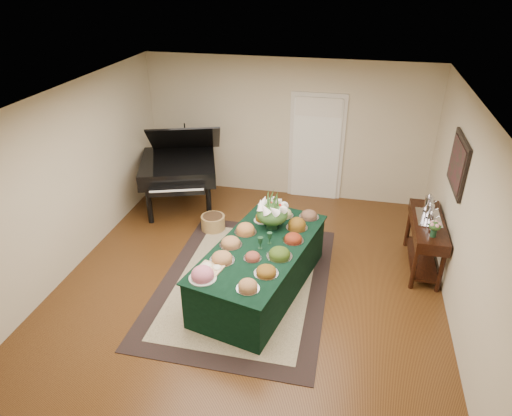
% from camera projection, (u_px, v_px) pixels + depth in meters
% --- Properties ---
extents(ground, '(6.00, 6.00, 0.00)m').
position_uv_depth(ground, '(252.00, 279.00, 6.85)').
color(ground, black).
rests_on(ground, ground).
extents(area_rug, '(2.42, 3.39, 0.01)m').
position_uv_depth(area_rug, '(244.00, 282.00, 6.77)').
color(area_rug, black).
rests_on(area_rug, ground).
extents(kitchen_doorway, '(1.05, 0.07, 2.10)m').
position_uv_depth(kitchen_doorway, '(316.00, 149.00, 8.80)').
color(kitchen_doorway, beige).
rests_on(kitchen_doorway, ground).
extents(buffet_table, '(1.66, 2.62, 0.74)m').
position_uv_depth(buffet_table, '(261.00, 268.00, 6.46)').
color(buffet_table, black).
rests_on(buffet_table, ground).
extents(food_platters, '(1.43, 2.25, 0.13)m').
position_uv_depth(food_platters, '(261.00, 241.00, 6.30)').
color(food_platters, '#B4BEB4').
rests_on(food_platters, buffet_table).
extents(cutting_board, '(0.37, 0.37, 0.10)m').
position_uv_depth(cutting_board, '(210.00, 267.00, 5.79)').
color(cutting_board, tan).
rests_on(cutting_board, buffet_table).
extents(green_goblets, '(0.18, 0.23, 0.18)m').
position_uv_depth(green_goblets, '(265.00, 240.00, 6.24)').
color(green_goblets, '#15341E').
rests_on(green_goblets, buffet_table).
extents(floral_centerpiece, '(0.47, 0.47, 0.47)m').
position_uv_depth(floral_centerpiece, '(272.00, 211.00, 6.60)').
color(floral_centerpiece, '#15341E').
rests_on(floral_centerpiece, buffet_table).
extents(grand_piano, '(1.75, 1.94, 1.69)m').
position_uv_depth(grand_piano, '(179.00, 166.00, 8.49)').
color(grand_piano, black).
rests_on(grand_piano, ground).
extents(wicker_basket, '(0.42, 0.42, 0.26)m').
position_uv_depth(wicker_basket, '(213.00, 223.00, 8.06)').
color(wicker_basket, olive).
rests_on(wicker_basket, ground).
extents(mahogany_sideboard, '(0.45, 1.38, 0.83)m').
position_uv_depth(mahogany_sideboard, '(427.00, 231.00, 6.82)').
color(mahogany_sideboard, black).
rests_on(mahogany_sideboard, ground).
extents(tea_service, '(0.34, 0.74, 0.30)m').
position_uv_depth(tea_service, '(430.00, 212.00, 6.72)').
color(tea_service, silver).
rests_on(tea_service, mahogany_sideboard).
extents(pink_bouquet, '(0.19, 0.19, 0.24)m').
position_uv_depth(pink_bouquet, '(435.00, 227.00, 6.27)').
color(pink_bouquet, '#15341E').
rests_on(pink_bouquet, mahogany_sideboard).
extents(wall_painting, '(0.05, 0.95, 0.75)m').
position_uv_depth(wall_painting, '(458.00, 164.00, 6.26)').
color(wall_painting, black).
rests_on(wall_painting, ground).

